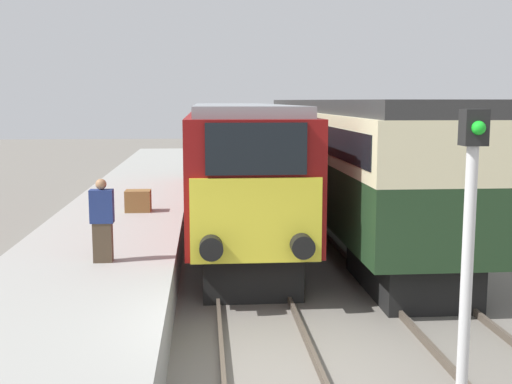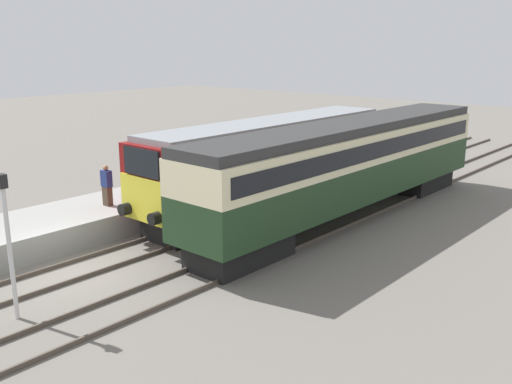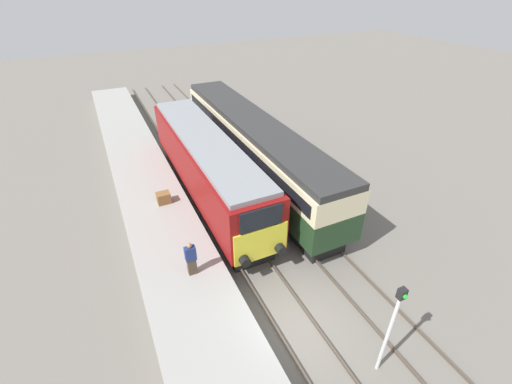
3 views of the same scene
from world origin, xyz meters
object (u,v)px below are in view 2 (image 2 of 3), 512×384
object	(u,v)px
locomotive	(272,160)
luggage_crate	(213,174)
signal_post	(8,235)
person_on_platform	(107,186)
passenger_carriage	(350,161)

from	to	relation	value
locomotive	luggage_crate	bearing A→B (deg)	-163.04
signal_post	luggage_crate	bearing A→B (deg)	110.99
person_on_platform	signal_post	size ratio (longest dim) A/B	0.41
locomotive	passenger_carriage	bearing A→B (deg)	16.09
locomotive	person_on_platform	xyz separation A→B (m)	(-2.92, -6.53, -0.44)
passenger_carriage	signal_post	xyz separation A→B (m)	(-1.70, -13.62, -0.10)
passenger_carriage	luggage_crate	world-z (taller)	passenger_carriage
person_on_platform	luggage_crate	bearing A→B (deg)	88.96
signal_post	luggage_crate	size ratio (longest dim) A/B	5.66
passenger_carriage	person_on_platform	bearing A→B (deg)	-130.09
passenger_carriage	person_on_platform	distance (m)	9.84
locomotive	luggage_crate	world-z (taller)	locomotive
locomotive	signal_post	size ratio (longest dim) A/B	3.65
signal_post	luggage_crate	distance (m)	12.66
locomotive	passenger_carriage	size ratio (longest dim) A/B	0.81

